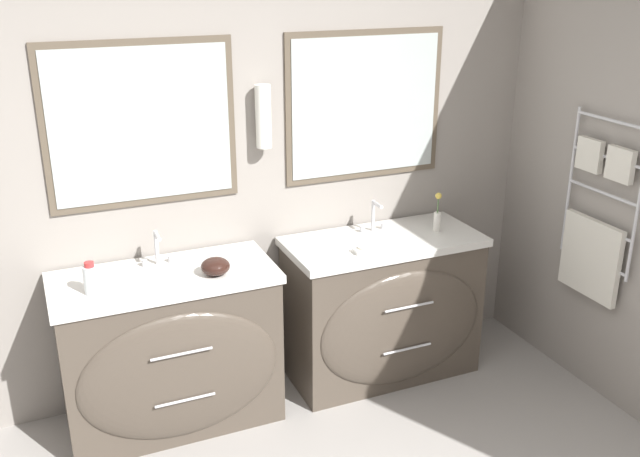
# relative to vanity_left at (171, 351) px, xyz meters

# --- Properties ---
(wall_back) EXTENTS (5.87, 0.17, 2.60)m
(wall_back) POSITION_rel_vanity_left_xyz_m (0.22, 0.35, 0.87)
(wall_back) COLOR gray
(wall_back) RESTS_ON ground_plane
(vanity_left) EXTENTS (1.14, 0.60, 0.88)m
(vanity_left) POSITION_rel_vanity_left_xyz_m (0.00, 0.00, 0.00)
(vanity_left) COLOR #4C4238
(vanity_left) RESTS_ON ground_plane
(vanity_right) EXTENTS (1.14, 0.60, 0.88)m
(vanity_right) POSITION_rel_vanity_left_xyz_m (1.28, 0.00, 0.00)
(vanity_right) COLOR #4C4238
(vanity_right) RESTS_ON ground_plane
(faucet_left) EXTENTS (0.17, 0.12, 0.19)m
(faucet_left) POSITION_rel_vanity_left_xyz_m (0.00, 0.16, 0.52)
(faucet_left) COLOR silver
(faucet_left) RESTS_ON vanity_left
(faucet_right) EXTENTS (0.17, 0.12, 0.19)m
(faucet_right) POSITION_rel_vanity_left_xyz_m (1.28, 0.16, 0.52)
(faucet_right) COLOR silver
(faucet_right) RESTS_ON vanity_right
(toiletry_bottle) EXTENTS (0.07, 0.07, 0.16)m
(toiletry_bottle) POSITION_rel_vanity_left_xyz_m (-0.36, -0.05, 0.51)
(toiletry_bottle) COLOR silver
(toiletry_bottle) RESTS_ON vanity_left
(amenity_bowl) EXTENTS (0.15, 0.15, 0.09)m
(amenity_bowl) POSITION_rel_vanity_left_xyz_m (0.25, -0.07, 0.48)
(amenity_bowl) COLOR black
(amenity_bowl) RESTS_ON vanity_left
(flower_vase) EXTENTS (0.04, 0.04, 0.24)m
(flower_vase) POSITION_rel_vanity_left_xyz_m (1.62, 0.02, 0.52)
(flower_vase) COLOR silver
(flower_vase) RESTS_ON vanity_right
(soap_dish) EXTENTS (0.10, 0.07, 0.04)m
(soap_dish) POSITION_rel_vanity_left_xyz_m (1.06, -0.11, 0.45)
(soap_dish) COLOR white
(soap_dish) RESTS_ON vanity_right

